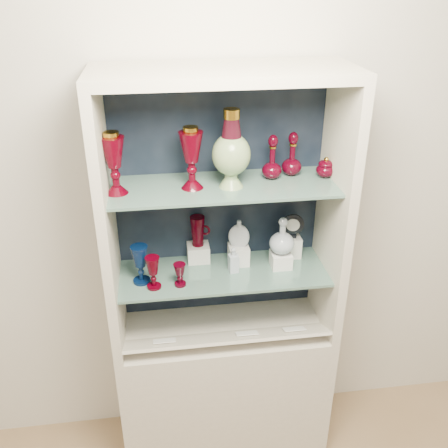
{
  "coord_description": "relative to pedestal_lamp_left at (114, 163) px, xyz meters",
  "views": [
    {
      "loc": [
        -0.26,
        -0.32,
        2.26
      ],
      "look_at": [
        0.0,
        1.53,
        1.3
      ],
      "focal_mm": 40.0,
      "sensor_mm": 36.0,
      "label": 1
    }
  ],
  "objects": [
    {
      "name": "wall_back",
      "position": [
        0.43,
        0.22,
        -0.19
      ],
      "size": [
        3.5,
        0.02,
        2.8
      ],
      "primitive_type": "cube",
      "color": "beige",
      "rests_on": "ground"
    },
    {
      "name": "cabinet_base",
      "position": [
        0.43,
        0.0,
        -1.22
      ],
      "size": [
        1.0,
        0.4,
        0.75
      ],
      "primitive_type": "cube",
      "color": "beige",
      "rests_on": "ground"
    },
    {
      "name": "cabinet_back_panel",
      "position": [
        0.43,
        0.19,
        -0.27
      ],
      "size": [
        0.98,
        0.02,
        1.15
      ],
      "primitive_type": "cube",
      "color": "black",
      "rests_on": "cabinet_base"
    },
    {
      "name": "cabinet_side_left",
      "position": [
        -0.05,
        0.0,
        -0.27
      ],
      "size": [
        0.04,
        0.4,
        1.15
      ],
      "primitive_type": "cube",
      "color": "beige",
      "rests_on": "cabinet_base"
    },
    {
      "name": "cabinet_side_right",
      "position": [
        0.91,
        0.0,
        -0.27
      ],
      "size": [
        0.04,
        0.4,
        1.15
      ],
      "primitive_type": "cube",
      "color": "beige",
      "rests_on": "cabinet_base"
    },
    {
      "name": "cabinet_top_cap",
      "position": [
        0.43,
        0.0,
        0.33
      ],
      "size": [
        1.0,
        0.4,
        0.04
      ],
      "primitive_type": "cube",
      "color": "beige",
      "rests_on": "cabinet_side_left"
    },
    {
      "name": "shelf_lower",
      "position": [
        0.43,
        0.02,
        -0.55
      ],
      "size": [
        0.92,
        0.34,
        0.01
      ],
      "primitive_type": "cube",
      "color": "slate",
      "rests_on": "cabinet_side_left"
    },
    {
      "name": "shelf_upper",
      "position": [
        0.43,
        0.02,
        -0.13
      ],
      "size": [
        0.92,
        0.34,
        0.01
      ],
      "primitive_type": "cube",
      "color": "slate",
      "rests_on": "cabinet_side_left"
    },
    {
      "name": "label_ledge",
      "position": [
        0.43,
        -0.11,
        -0.81
      ],
      "size": [
        0.92,
        0.17,
        0.09
      ],
      "primitive_type": "cube",
      "rotation": [
        -0.44,
        0.0,
        0.0
      ],
      "color": "beige",
      "rests_on": "cabinet_base"
    },
    {
      "name": "label_card_0",
      "position": [
        0.73,
        -0.11,
        -0.8
      ],
      "size": [
        0.1,
        0.06,
        0.03
      ],
      "primitive_type": "cube",
      "rotation": [
        -0.44,
        0.0,
        0.0
      ],
      "color": "white",
      "rests_on": "label_ledge"
    },
    {
      "name": "label_card_1",
      "position": [
        0.52,
        -0.11,
        -0.8
      ],
      "size": [
        0.1,
        0.06,
        0.03
      ],
      "primitive_type": "cube",
      "rotation": [
        -0.44,
        0.0,
        0.0
      ],
      "color": "white",
      "rests_on": "label_ledge"
    },
    {
      "name": "label_card_2",
      "position": [
        0.15,
        -0.11,
        -0.8
      ],
      "size": [
        0.1,
        0.06,
        0.03
      ],
      "primitive_type": "cube",
      "rotation": [
        -0.44,
        0.0,
        0.0
      ],
      "color": "white",
      "rests_on": "label_ledge"
    },
    {
      "name": "pedestal_lamp_left",
      "position": [
        0.0,
        0.0,
        0.0
      ],
      "size": [
        0.12,
        0.12,
        0.25
      ],
      "primitive_type": null,
      "rotation": [
        0.0,
        0.0,
        -0.33
      ],
      "color": "#49000C",
      "rests_on": "shelf_upper"
    },
    {
      "name": "pedestal_lamp_right",
      "position": [
        0.3,
        0.01,
        0.0
      ],
      "size": [
        0.11,
        0.11,
        0.25
      ],
      "primitive_type": null,
      "rotation": [
        0.0,
        0.0,
        0.17
      ],
      "color": "#49000C",
      "rests_on": "shelf_upper"
    },
    {
      "name": "enamel_urn",
      "position": [
        0.46,
        0.0,
        0.03
      ],
      "size": [
        0.16,
        0.16,
        0.32
      ],
      "primitive_type": null,
      "rotation": [
        0.0,
        0.0,
        -0.03
      ],
      "color": "#0C4329",
      "rests_on": "shelf_upper"
    },
    {
      "name": "ruby_decanter_a",
      "position": [
        0.64,
        0.06,
        -0.02
      ],
      "size": [
        0.11,
        0.11,
        0.21
      ],
      "primitive_type": null,
      "rotation": [
        0.0,
        0.0,
        0.34
      ],
      "color": "#460010",
      "rests_on": "shelf_upper"
    },
    {
      "name": "ruby_decanter_b",
      "position": [
        0.73,
        0.09,
        -0.02
      ],
      "size": [
        0.1,
        0.1,
        0.2
      ],
      "primitive_type": null,
      "rotation": [
        0.0,
        0.0,
        -0.12
      ],
      "color": "#460010",
      "rests_on": "shelf_upper"
    },
    {
      "name": "lidded_bowl",
      "position": [
        0.87,
        0.05,
        -0.08
      ],
      "size": [
        0.1,
        0.1,
        0.09
      ],
      "primitive_type": null,
      "rotation": [
        0.0,
        0.0,
        -0.23
      ],
      "color": "#460010",
      "rests_on": "shelf_upper"
    },
    {
      "name": "cobalt_goblet",
      "position": [
        0.07,
        -0.01,
        -0.46
      ],
      "size": [
        0.08,
        0.08,
        0.18
      ],
      "primitive_type": null,
      "rotation": [
        0.0,
        0.0,
        0.02
      ],
      "color": "#051741",
      "rests_on": "shelf_lower"
    },
    {
      "name": "ruby_goblet_tall",
      "position": [
        0.12,
        -0.06,
        -0.47
      ],
      "size": [
        0.08,
        0.08,
        0.15
      ],
      "primitive_type": null,
      "rotation": [
        0.0,
        0.0,
        0.39
      ],
      "color": "#49000C",
      "rests_on": "shelf_lower"
    },
    {
      "name": "ruby_goblet_small",
      "position": [
        0.23,
        -0.06,
        -0.49
      ],
      "size": [
        0.06,
        0.06,
        0.1
      ],
      "primitive_type": null,
      "rotation": [
        0.0,
        0.0,
        0.18
      ],
      "color": "#460010",
      "rests_on": "shelf_lower"
    },
    {
      "name": "riser_ruby_pitcher",
      "position": [
        0.33,
        0.14,
        -0.5
      ],
      "size": [
        0.1,
        0.1,
        0.08
      ],
      "primitive_type": "cube",
      "color": "silver",
      "rests_on": "shelf_lower"
    },
    {
      "name": "ruby_pitcher",
      "position": [
        0.33,
        0.14,
        -0.39
      ],
      "size": [
        0.12,
        0.09,
        0.14
      ],
      "primitive_type": null,
      "rotation": [
        0.0,
        0.0,
        -0.29
      ],
      "color": "#49000C",
      "rests_on": "riser_ruby_pitcher"
    },
    {
      "name": "clear_square_bottle",
      "position": [
        0.47,
        0.02,
        -0.48
      ],
      "size": [
        0.05,
        0.05,
        0.12
      ],
      "primitive_type": null,
      "rotation": [
        0.0,
        0.0,
        0.15
      ],
      "color": "#A3AEBE",
      "rests_on": "shelf_lower"
    },
    {
      "name": "riser_flat_flask",
      "position": [
        0.51,
        0.09,
        -0.5
      ],
      "size": [
        0.09,
        0.09,
        0.09
      ],
      "primitive_type": "cube",
      "color": "silver",
      "rests_on": "shelf_lower"
    },
    {
      "name": "flat_flask",
      "position": [
        0.51,
        0.09,
        -0.39
      ],
      "size": [
        0.1,
        0.06,
        0.13
      ],
      "primitive_type": null,
      "rotation": [
        0.0,
        0.0,
        -0.25
      ],
      "color": "#AFB6C1",
      "rests_on": "riser_flat_flask"
    },
    {
      "name": "riser_clear_round_decanter",
      "position": [
        0.69,
        0.03,
        -0.51
      ],
      "size": [
        0.09,
        0.09,
        0.07
      ],
      "primitive_type": "cube",
      "color": "silver",
      "rests_on": "shelf_lower"
    },
    {
      "name": "clear_round_decanter",
      "position": [
        0.69,
        0.03,
        -0.39
      ],
      "size": [
        0.14,
        0.14,
        0.17
      ],
      "primitive_type": null,
      "rotation": [
        0.0,
        0.0,
        -0.37
      ],
      "color": "#A3AEBE",
      "rests_on": "riser_clear_round_decanter"
    },
    {
      "name": "riser_cameo_medallion",
      "position": [
        0.76,
        0.12,
        -0.49
      ],
      "size": [
        0.08,
        0.08,
        0.1
      ],
      "primitive_type": "cube",
      "color": "silver",
      "rests_on": "shelf_lower"
    },
    {
      "name": "cameo_medallion",
      "position": [
        0.76,
        0.12,
        -0.38
      ],
      "size": [
        0.11,
        0.06,
        0.12
      ],
      "primitive_type": null,
      "rotation": [
        0.0,
        0.0,
        -0.22
      ],
      "color": "black",
      "rests_on": "riser_cameo_medallion"
    }
  ]
}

